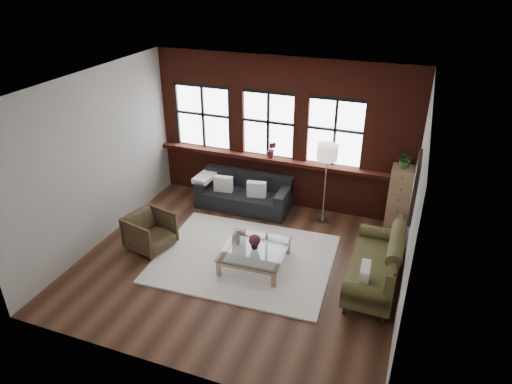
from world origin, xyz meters
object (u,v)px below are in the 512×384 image
(coffee_table, at_px, (255,257))
(floor_lamp, at_px, (325,181))
(drawer_chest, at_px, (399,200))
(vintage_settee, at_px, (374,261))
(vase, at_px, (255,246))
(armchair, at_px, (150,232))
(dark_sofa, at_px, (244,193))

(coffee_table, height_order, floor_lamp, floor_lamp)
(drawer_chest, distance_m, floor_lamp, 1.46)
(vintage_settee, xyz_separation_m, floor_lamp, (-1.22, 1.74, 0.42))
(coffee_table, relative_size, drawer_chest, 0.80)
(coffee_table, distance_m, vase, 0.25)
(vase, bearing_deg, floor_lamp, 67.44)
(vase, distance_m, floor_lamp, 2.11)
(vase, bearing_deg, drawer_chest, 42.99)
(armchair, relative_size, vase, 5.54)
(armchair, xyz_separation_m, coffee_table, (2.02, 0.13, -0.17))
(vintage_settee, distance_m, vase, 2.02)
(dark_sofa, relative_size, coffee_table, 1.82)
(coffee_table, xyz_separation_m, drawer_chest, (2.22, 2.07, 0.51))
(vintage_settee, relative_size, coffee_table, 1.74)
(dark_sofa, height_order, drawer_chest, drawer_chest)
(vintage_settee, height_order, drawer_chest, drawer_chest)
(dark_sofa, bearing_deg, drawer_chest, 3.18)
(coffee_table, xyz_separation_m, vase, (0.00, 0.00, 0.25))
(armchair, bearing_deg, drawer_chest, -49.43)
(coffee_table, bearing_deg, dark_sofa, 116.76)
(vintage_settee, distance_m, armchair, 4.04)
(dark_sofa, xyz_separation_m, coffee_table, (0.95, -1.89, -0.19))
(dark_sofa, relative_size, vintage_settee, 1.04)
(vintage_settee, height_order, coffee_table, vintage_settee)
(drawer_chest, bearing_deg, dark_sofa, -176.82)
(coffee_table, bearing_deg, drawer_chest, 42.99)
(vintage_settee, height_order, vase, vintage_settee)
(vintage_settee, relative_size, vase, 13.76)
(coffee_table, height_order, drawer_chest, drawer_chest)
(drawer_chest, height_order, floor_lamp, floor_lamp)
(armchair, distance_m, floor_lamp, 3.51)
(vase, bearing_deg, dark_sofa, 116.76)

